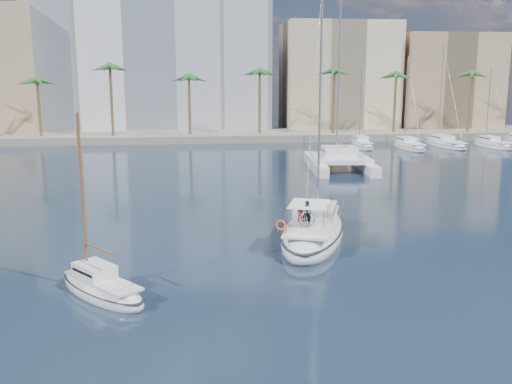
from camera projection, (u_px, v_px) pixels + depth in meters
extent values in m
plane|color=black|center=(276.00, 240.00, 37.05)|extent=(160.00, 160.00, 0.00)
cube|color=gray|center=(223.00, 135.00, 96.31)|extent=(120.00, 14.00, 1.20)
cube|color=silver|center=(152.00, 56.00, 103.97)|extent=(42.00, 16.00, 28.00)
cube|color=beige|center=(338.00, 79.00, 105.64)|extent=(20.00, 14.00, 20.00)
cube|color=tan|center=(445.00, 84.00, 106.11)|extent=(18.00, 12.00, 18.00)
cylinder|color=brown|center=(3.00, 111.00, 87.70)|extent=(0.44, 0.44, 10.50)
sphere|color=#215C24|center=(0.00, 76.00, 86.65)|extent=(3.60, 3.60, 3.60)
cylinder|color=brown|center=(224.00, 109.00, 91.48)|extent=(0.44, 0.44, 10.50)
sphere|color=#215C24|center=(223.00, 76.00, 90.43)|extent=(3.60, 3.60, 3.60)
cylinder|color=brown|center=(427.00, 108.00, 95.27)|extent=(0.44, 0.44, 10.50)
sphere|color=#215C24|center=(429.00, 76.00, 94.22)|extent=(3.60, 3.60, 3.60)
ellipsoid|color=silver|center=(313.00, 233.00, 37.31)|extent=(7.42, 12.54, 2.48)
ellipsoid|color=black|center=(313.00, 228.00, 37.24)|extent=(7.50, 12.66, 0.18)
cube|color=silver|center=(313.00, 220.00, 36.90)|extent=(5.43, 9.36, 0.12)
cube|color=silver|center=(315.00, 210.00, 38.15)|extent=(3.67, 4.52, 0.60)
cube|color=black|center=(316.00, 210.00, 38.14)|extent=(3.55, 4.09, 0.14)
cylinder|color=#B7BABF|center=(320.00, 95.00, 37.96)|extent=(0.15, 0.15, 15.67)
cylinder|color=#B7BABF|center=(314.00, 196.00, 36.92)|extent=(1.65, 4.61, 0.11)
cube|color=silver|center=(309.00, 226.00, 34.65)|extent=(3.10, 3.56, 0.36)
cube|color=white|center=(309.00, 204.00, 34.26)|extent=(3.10, 3.56, 0.04)
torus|color=silver|center=(307.00, 220.00, 33.41)|extent=(0.92, 0.36, 0.96)
torus|color=#EF4D0C|center=(281.00, 225.00, 33.33)|extent=(0.66, 0.39, 0.64)
imported|color=black|center=(307.00, 213.00, 33.73)|extent=(0.61, 0.44, 1.55)
imported|color=#B32E1B|center=(300.00, 212.00, 34.94)|extent=(0.66, 0.62, 1.08)
ellipsoid|color=silver|center=(102.00, 291.00, 27.70)|extent=(5.64, 6.24, 1.51)
ellipsoid|color=black|center=(102.00, 287.00, 27.66)|extent=(5.69, 6.30, 0.18)
cube|color=silver|center=(103.00, 280.00, 27.50)|extent=(4.17, 4.63, 0.12)
cube|color=silver|center=(95.00, 270.00, 27.94)|extent=(2.38, 2.48, 0.60)
cube|color=black|center=(95.00, 269.00, 27.93)|extent=(2.24, 2.30, 0.14)
cylinder|color=brown|center=(82.00, 195.00, 27.71)|extent=(0.15, 0.15, 7.93)
cylinder|color=brown|center=(99.00, 249.00, 27.32)|extent=(1.73, 2.07, 0.11)
cube|color=silver|center=(315.00, 164.00, 65.59)|extent=(2.37, 13.45, 1.10)
cube|color=silver|center=(363.00, 164.00, 65.73)|extent=(2.37, 13.45, 1.10)
cube|color=silver|center=(340.00, 158.00, 64.86)|extent=(6.72, 7.88, 0.50)
cube|color=silver|center=(340.00, 151.00, 65.37)|extent=(4.02, 4.33, 1.00)
cube|color=black|center=(340.00, 151.00, 65.36)|extent=(4.00, 3.79, 0.18)
cylinder|color=#B7BABF|center=(339.00, 76.00, 65.65)|extent=(0.18, 0.18, 17.86)
ellipsoid|color=silver|center=(315.00, 224.00, 37.63)|extent=(0.20, 0.37, 0.18)
sphere|color=silver|center=(314.00, 223.00, 37.79)|extent=(0.10, 0.10, 0.10)
cube|color=gray|center=(311.00, 224.00, 37.59)|extent=(0.43, 0.16, 0.10)
cube|color=gray|center=(319.00, 223.00, 37.65)|extent=(0.43, 0.16, 0.10)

